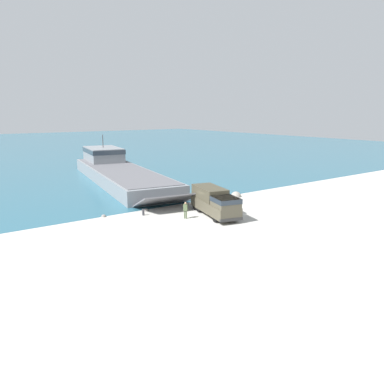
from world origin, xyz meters
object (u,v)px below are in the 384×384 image
at_px(military_truck, 215,201).
at_px(soldier_on_ramp, 185,209).
at_px(landing_craft, 117,170).
at_px(mooring_bollard, 143,212).

bearing_deg(military_truck, soldier_on_ramp, -89.66).
height_order(landing_craft, soldier_on_ramp, landing_craft).
bearing_deg(soldier_on_ramp, mooring_bollard, -87.11).
xyz_separation_m(military_truck, soldier_on_ramp, (-3.35, 0.77, -0.51)).
xyz_separation_m(landing_craft, military_truck, (-0.72, -27.12, -0.08)).
height_order(soldier_on_ramp, mooring_bollard, soldier_on_ramp).
bearing_deg(mooring_bollard, landing_craft, 72.56).
relative_size(soldier_on_ramp, mooring_bollard, 2.45).
bearing_deg(military_truck, mooring_bollard, -111.85).
bearing_deg(military_truck, landing_craft, -168.27).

